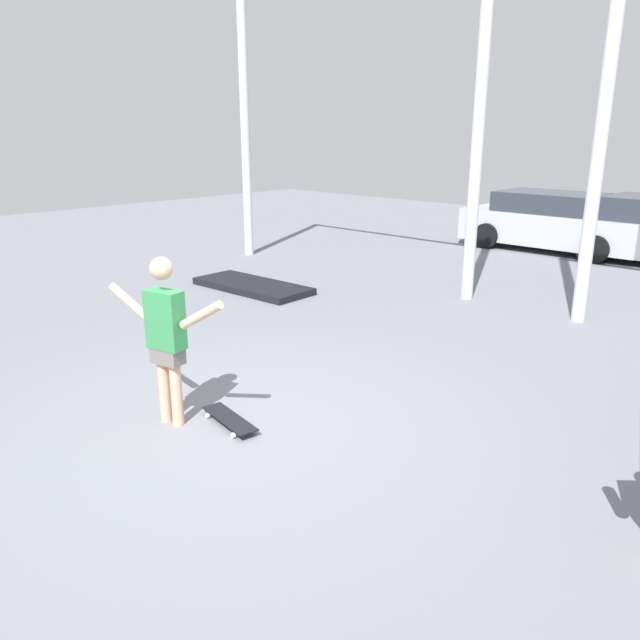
{
  "coord_description": "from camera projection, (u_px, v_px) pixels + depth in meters",
  "views": [
    {
      "loc": [
        4.34,
        -3.53,
        2.81
      ],
      "look_at": [
        -0.24,
        1.34,
        0.76
      ],
      "focal_mm": 35.0,
      "sensor_mm": 36.0,
      "label": 1
    }
  ],
  "objects": [
    {
      "name": "ground_plane",
      "position": [
        245.0,
        428.0,
        6.12
      ],
      "size": [
        36.0,
        36.0,
        0.0
      ],
      "primitive_type": "plane",
      "color": "slate"
    },
    {
      "name": "skateboarder",
      "position": [
        166.0,
        332.0,
        5.95
      ],
      "size": [
        1.39,
        0.4,
        1.68
      ],
      "rotation": [
        0.0,
        0.0,
        0.23
      ],
      "color": "#DBAD89",
      "rests_on": "ground_plane"
    },
    {
      "name": "skateboard",
      "position": [
        230.0,
        419.0,
        6.16
      ],
      "size": [
        0.81,
        0.35,
        0.08
      ],
      "rotation": [
        0.0,
        0.0,
        -0.17
      ],
      "color": "black",
      "rests_on": "ground_plane"
    },
    {
      "name": "manual_pad",
      "position": [
        253.0,
        286.0,
        11.38
      ],
      "size": [
        2.34,
        1.01,
        0.12
      ],
      "primitive_type": "cube",
      "rotation": [
        0.0,
        0.0,
        0.04
      ],
      "color": "black",
      "rests_on": "ground_plane"
    },
    {
      "name": "canopy_support_left",
      "position": [
        344.0,
        67.0,
        11.54
      ],
      "size": [
        5.96,
        0.2,
        6.43
      ],
      "color": "silver",
      "rests_on": "ground_plane"
    },
    {
      "name": "parked_car_silver",
      "position": [
        554.0,
        222.0,
        14.93
      ],
      "size": [
        4.24,
        1.92,
        1.37
      ],
      "rotation": [
        0.0,
        0.0,
        -0.0
      ],
      "color": "#B7BABF",
      "rests_on": "ground_plane"
    }
  ]
}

